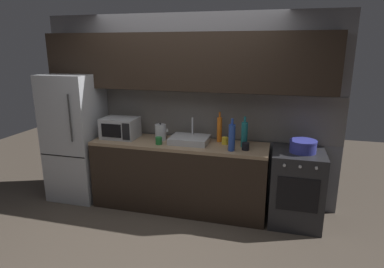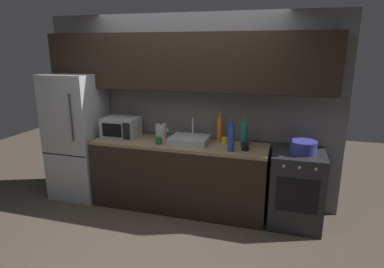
% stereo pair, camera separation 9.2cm
% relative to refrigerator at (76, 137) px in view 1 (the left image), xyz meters
% --- Properties ---
extents(ground_plane, '(10.00, 10.00, 0.00)m').
position_rel_refrigerator_xyz_m(ground_plane, '(1.50, -0.90, -0.87)').
color(ground_plane, '#4C4238').
extents(back_wall, '(3.99, 0.44, 2.50)m').
position_rel_refrigerator_xyz_m(back_wall, '(1.50, 0.30, 0.68)').
color(back_wall, slate).
rests_on(back_wall, ground).
extents(counter_run, '(2.25, 0.60, 0.90)m').
position_rel_refrigerator_xyz_m(counter_run, '(1.50, 0.00, -0.42)').
color(counter_run, black).
rests_on(counter_run, ground).
extents(refrigerator, '(0.68, 0.69, 1.73)m').
position_rel_refrigerator_xyz_m(refrigerator, '(0.00, 0.00, 0.00)').
color(refrigerator, '#ADAFB5').
rests_on(refrigerator, ground).
extents(oven_range, '(0.60, 0.62, 0.90)m').
position_rel_refrigerator_xyz_m(oven_range, '(2.97, -0.00, -0.42)').
color(oven_range, '#232326').
rests_on(oven_range, ground).
extents(microwave, '(0.46, 0.35, 0.27)m').
position_rel_refrigerator_xyz_m(microwave, '(0.68, 0.02, 0.17)').
color(microwave, '#A8AAAF').
rests_on(microwave, counter_run).
extents(sink_basin, '(0.48, 0.38, 0.30)m').
position_rel_refrigerator_xyz_m(sink_basin, '(1.64, 0.03, 0.07)').
color(sink_basin, '#ADAFB5').
rests_on(sink_basin, counter_run).
extents(kettle, '(0.18, 0.14, 0.23)m').
position_rel_refrigerator_xyz_m(kettle, '(1.24, 0.05, 0.14)').
color(kettle, '#B7BABF').
rests_on(kettle, counter_run).
extents(wine_bottle_teal, '(0.08, 0.08, 0.38)m').
position_rel_refrigerator_xyz_m(wine_bottle_teal, '(2.32, 0.03, 0.19)').
color(wine_bottle_teal, '#19666B').
rests_on(wine_bottle_teal, counter_run).
extents(wine_bottle_blue, '(0.08, 0.08, 0.38)m').
position_rel_refrigerator_xyz_m(wine_bottle_blue, '(2.20, -0.16, 0.20)').
color(wine_bottle_blue, '#234299').
rests_on(wine_bottle_blue, counter_run).
extents(wine_bottle_amber, '(0.07, 0.07, 0.32)m').
position_rel_refrigerator_xyz_m(wine_bottle_amber, '(2.31, 0.17, 0.16)').
color(wine_bottle_amber, '#B27019').
rests_on(wine_bottle_amber, counter_run).
extents(wine_bottle_orange, '(0.06, 0.06, 0.39)m').
position_rel_refrigerator_xyz_m(wine_bottle_orange, '(1.99, 0.18, 0.20)').
color(wine_bottle_orange, orange).
rests_on(wine_bottle_orange, counter_run).
extents(mug_dark, '(0.09, 0.09, 0.09)m').
position_rel_refrigerator_xyz_m(mug_dark, '(2.36, -0.09, 0.08)').
color(mug_dark, black).
rests_on(mug_dark, counter_run).
extents(mug_yellow, '(0.08, 0.08, 0.09)m').
position_rel_refrigerator_xyz_m(mug_yellow, '(2.08, 0.09, 0.08)').
color(mug_yellow, gold).
rests_on(mug_yellow, counter_run).
extents(mug_green, '(0.08, 0.08, 0.09)m').
position_rel_refrigerator_xyz_m(mug_green, '(1.28, -0.14, 0.08)').
color(mug_green, '#1E6B2D').
rests_on(mug_green, counter_run).
extents(cooking_pot, '(0.31, 0.31, 0.14)m').
position_rel_refrigerator_xyz_m(cooking_pot, '(3.00, 0.00, 0.10)').
color(cooking_pot, '#333899').
rests_on(cooking_pot, oven_range).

